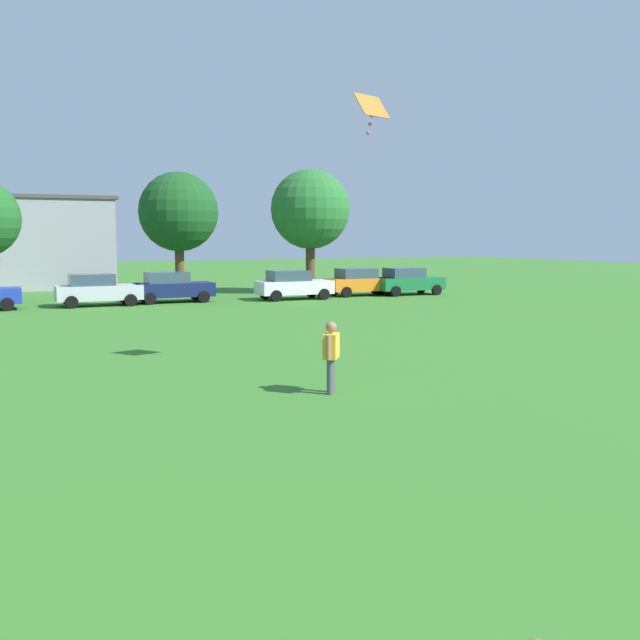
{
  "coord_description": "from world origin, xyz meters",
  "views": [
    {
      "loc": [
        -1.34,
        1.06,
        3.58
      ],
      "look_at": [
        3.65,
        12.09,
        2.18
      ],
      "focal_mm": 40.4,
      "sensor_mm": 36.0,
      "label": 1
    }
  ],
  "objects": [
    {
      "name": "ground_plane",
      "position": [
        0.0,
        30.0,
        0.0
      ],
      "size": [
        160.0,
        160.0,
        0.0
      ],
      "primitive_type": "plane",
      "color": "#387528"
    },
    {
      "name": "adult_bystander",
      "position": [
        5.58,
        15.76,
        0.99
      ],
      "size": [
        0.57,
        0.66,
        1.66
      ],
      "rotation": [
        0.0,
        0.0,
        4.09
      ],
      "color": "#4C4C51",
      "rests_on": "ground"
    },
    {
      "name": "kite",
      "position": [
        7.77,
        17.98,
        6.88
      ],
      "size": [
        1.05,
        0.74,
        1.05
      ],
      "color": "orange"
    },
    {
      "name": "parked_car_silver_2",
      "position": [
        3.45,
        39.89,
        0.86
      ],
      "size": [
        4.3,
        2.02,
        1.68
      ],
      "color": "silver",
      "rests_on": "ground"
    },
    {
      "name": "parked_car_navy_3",
      "position": [
        7.45,
        40.33,
        0.86
      ],
      "size": [
        4.3,
        2.02,
        1.68
      ],
      "color": "#141E4C",
      "rests_on": "ground"
    },
    {
      "name": "parked_car_white_4",
      "position": [
        14.22,
        39.31,
        0.86
      ],
      "size": [
        4.3,
        2.02,
        1.68
      ],
      "color": "white",
      "rests_on": "ground"
    },
    {
      "name": "parked_car_orange_5",
      "position": [
        19.0,
        40.15,
        0.86
      ],
      "size": [
        4.3,
        2.02,
        1.68
      ],
      "color": "orange",
      "rests_on": "ground"
    },
    {
      "name": "parked_car_green_6",
      "position": [
        21.98,
        39.49,
        0.86
      ],
      "size": [
        4.3,
        2.02,
        1.68
      ],
      "color": "#196B38",
      "rests_on": "ground"
    },
    {
      "name": "tree_right",
      "position": [
        9.0,
        44.92,
        5.08
      ],
      "size": [
        4.83,
        4.83,
        7.52
      ],
      "color": "brown",
      "rests_on": "ground"
    },
    {
      "name": "tree_far_right",
      "position": [
        17.07,
        43.36,
        5.3
      ],
      "size": [
        5.04,
        5.04,
        7.86
      ],
      "color": "brown",
      "rests_on": "ground"
    },
    {
      "name": "house_left",
      "position": [
        0.07,
        54.98,
        3.19
      ],
      "size": [
        13.0,
        6.25,
        6.37
      ],
      "color": "#9999A3",
      "rests_on": "ground"
    }
  ]
}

